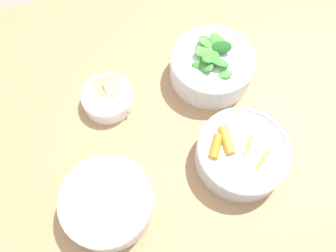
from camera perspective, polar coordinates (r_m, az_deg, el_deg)
The scene contains 6 objects.
ground_plane at distance 1.45m, azimuth -3.24°, elevation -12.00°, with size 10.00×10.00×0.00m, color gray.
dining_table at distance 0.84m, azimuth -5.47°, elevation -1.71°, with size 1.33×0.85×0.75m.
bowl_carrots at distance 0.69m, azimuth 12.78°, elevation -4.66°, with size 0.19×0.19×0.07m.
bowl_greens at distance 0.77m, azimuth 7.60°, elevation 10.45°, with size 0.19×0.19×0.10m.
bowl_beans_hotdog at distance 0.65m, azimuth -10.46°, elevation -12.99°, with size 0.18×0.18×0.06m.
bowl_cookies at distance 0.75m, azimuth -10.42°, elevation 5.00°, with size 0.12×0.12×0.04m.
Camera 1 is at (0.04, 0.34, 1.41)m, focal length 35.00 mm.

